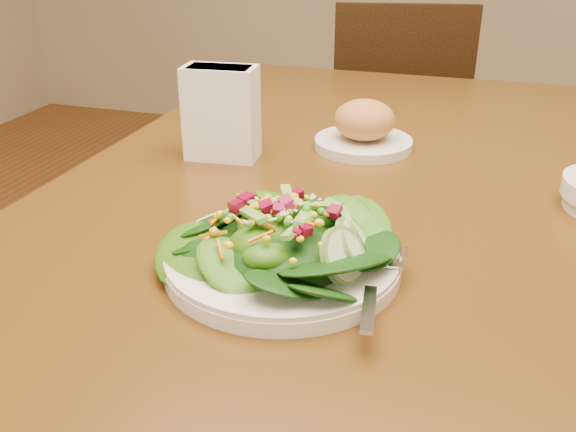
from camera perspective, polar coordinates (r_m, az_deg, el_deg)
name	(u,v)px	position (r m, az deg, el deg)	size (l,w,h in m)	color
dining_table	(373,250)	(0.95, 7.57, -3.01)	(0.90, 1.40, 0.75)	#4B2A0B
chair_far	(395,137)	(2.03, 9.51, 6.92)	(0.48, 0.48, 0.88)	black
salad_plate	(290,248)	(0.68, 0.21, -2.87)	(0.26, 0.25, 0.07)	silver
bread_plate	(364,129)	(1.05, 6.77, 7.70)	(0.16, 0.16, 0.08)	silver
napkin_holder	(221,111)	(0.99, -5.95, 9.30)	(0.11, 0.07, 0.14)	white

